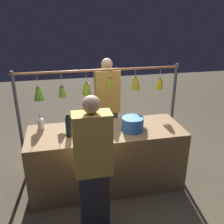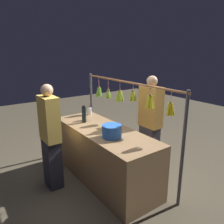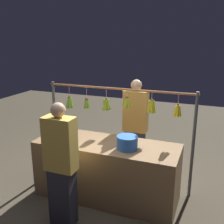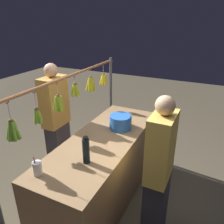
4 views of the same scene
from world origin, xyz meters
name	(u,v)px [view 2 (image 2 of 4)]	position (x,y,z in m)	size (l,w,h in m)	color
ground_plane	(104,178)	(0.00, 0.00, 0.00)	(12.00, 12.00, 0.00)	#4C4434
market_counter	(104,154)	(0.00, 0.00, 0.41)	(1.98, 0.71, 0.82)	olive
display_rack	(127,106)	(0.00, -0.44, 1.12)	(2.27, 0.14, 1.53)	#4C4C51
water_bottle	(84,114)	(0.47, 0.07, 0.95)	(0.07, 0.07, 0.28)	black
blue_bucket	(112,131)	(-0.32, 0.08, 0.91)	(0.27, 0.27, 0.17)	blue
drink_cup	(89,111)	(0.81, -0.22, 0.89)	(0.08, 0.08, 0.19)	silver
vendor_person	(150,125)	(-0.17, -0.80, 0.78)	(0.38, 0.20, 1.59)	#2D2D38
customer_person	(51,138)	(0.27, 0.73, 0.76)	(0.36, 0.20, 1.53)	#2D2D38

